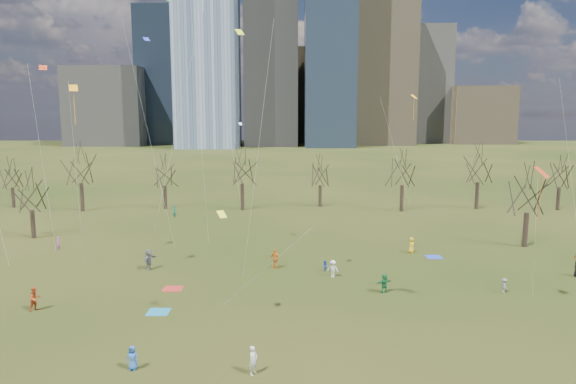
{
  "coord_description": "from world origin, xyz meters",
  "views": [
    {
      "loc": [
        0.11,
        -36.89,
        14.4
      ],
      "look_at": [
        0.0,
        12.0,
        7.0
      ],
      "focal_mm": 32.0,
      "sensor_mm": 36.0,
      "label": 1
    }
  ],
  "objects_px": {
    "blanket_crimson": "(173,289)",
    "person_1": "(253,360)",
    "person_0": "(132,358)",
    "person_4": "(275,259)",
    "blanket_teal": "(158,312)",
    "person_2": "(35,299)",
    "blanket_navy": "(434,257)"
  },
  "relations": [
    {
      "from": "blanket_teal",
      "to": "person_0",
      "type": "distance_m",
      "value": 8.67
    },
    {
      "from": "person_0",
      "to": "person_1",
      "type": "bearing_deg",
      "value": 2.76
    },
    {
      "from": "person_0",
      "to": "person_2",
      "type": "xyz_separation_m",
      "value": [
        -9.91,
        8.91,
        0.19
      ]
    },
    {
      "from": "person_0",
      "to": "person_4",
      "type": "height_order",
      "value": "person_4"
    },
    {
      "from": "person_0",
      "to": "person_1",
      "type": "height_order",
      "value": "person_1"
    },
    {
      "from": "blanket_crimson",
      "to": "person_2",
      "type": "bearing_deg",
      "value": -152.32
    },
    {
      "from": "person_0",
      "to": "person_4",
      "type": "relative_size",
      "value": 0.78
    },
    {
      "from": "person_1",
      "to": "blanket_crimson",
      "type": "bearing_deg",
      "value": 60.98
    },
    {
      "from": "blanket_navy",
      "to": "blanket_crimson",
      "type": "height_order",
      "value": "same"
    },
    {
      "from": "blanket_crimson",
      "to": "person_2",
      "type": "height_order",
      "value": "person_2"
    },
    {
      "from": "blanket_teal",
      "to": "person_0",
      "type": "xyz_separation_m",
      "value": [
        0.73,
        -8.61,
        0.7
      ]
    },
    {
      "from": "blanket_teal",
      "to": "person_0",
      "type": "height_order",
      "value": "person_0"
    },
    {
      "from": "blanket_crimson",
      "to": "person_2",
      "type": "xyz_separation_m",
      "value": [
        -9.1,
        -4.78,
        0.89
      ]
    },
    {
      "from": "person_2",
      "to": "person_4",
      "type": "distance_m",
      "value": 20.52
    },
    {
      "from": "blanket_crimson",
      "to": "person_1",
      "type": "distance_m",
      "value": 16.15
    },
    {
      "from": "person_4",
      "to": "blanket_navy",
      "type": "bearing_deg",
      "value": -135.08
    },
    {
      "from": "person_1",
      "to": "blanket_teal",
      "type": "bearing_deg",
      "value": 72.42
    },
    {
      "from": "person_2",
      "to": "blanket_navy",
      "type": "bearing_deg",
      "value": -34.5
    },
    {
      "from": "person_2",
      "to": "person_0",
      "type": "bearing_deg",
      "value": -99.78
    },
    {
      "from": "person_1",
      "to": "person_2",
      "type": "distance_m",
      "value": 19.26
    },
    {
      "from": "person_0",
      "to": "person_1",
      "type": "distance_m",
      "value": 6.92
    },
    {
      "from": "blanket_teal",
      "to": "person_1",
      "type": "relative_size",
      "value": 0.96
    },
    {
      "from": "blanket_crimson",
      "to": "person_1",
      "type": "relative_size",
      "value": 0.96
    },
    {
      "from": "blanket_teal",
      "to": "blanket_navy",
      "type": "xyz_separation_m",
      "value": [
        24.4,
        14.77,
        0.0
      ]
    },
    {
      "from": "blanket_navy",
      "to": "person_1",
      "type": "relative_size",
      "value": 0.96
    },
    {
      "from": "blanket_teal",
      "to": "person_4",
      "type": "xyz_separation_m",
      "value": [
        8.34,
        10.97,
        0.91
      ]
    },
    {
      "from": "person_1",
      "to": "person_4",
      "type": "distance_m",
      "value": 20.09
    },
    {
      "from": "person_2",
      "to": "person_4",
      "type": "bearing_deg",
      "value": -26.45
    },
    {
      "from": "blanket_crimson",
      "to": "blanket_teal",
      "type": "bearing_deg",
      "value": -89.17
    },
    {
      "from": "blanket_crimson",
      "to": "person_0",
      "type": "xyz_separation_m",
      "value": [
        0.8,
        -13.68,
        0.7
      ]
    },
    {
      "from": "blanket_crimson",
      "to": "person_2",
      "type": "distance_m",
      "value": 10.32
    },
    {
      "from": "person_4",
      "to": "person_2",
      "type": "bearing_deg",
      "value": 62.99
    }
  ]
}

